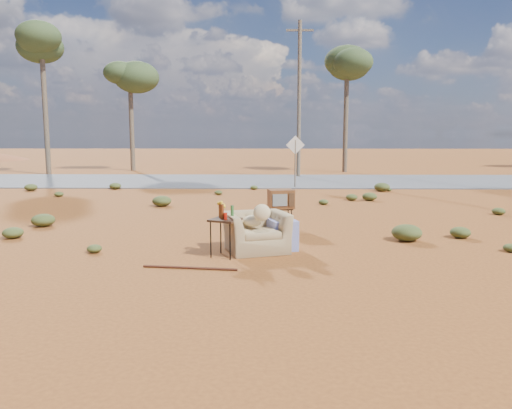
{
  "coord_description": "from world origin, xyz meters",
  "views": [
    {
      "loc": [
        0.24,
        -8.94,
        2.24
      ],
      "look_at": [
        0.05,
        1.26,
        0.8
      ],
      "focal_mm": 35.0,
      "sensor_mm": 36.0,
      "label": 1
    }
  ],
  "objects": [
    {
      "name": "eucalyptus_left",
      "position": [
        -12.0,
        19.0,
        6.92
      ],
      "size": [
        3.2,
        3.2,
        8.1
      ],
      "color": "brown",
      "rests_on": "ground"
    },
    {
      "name": "scrub_patch",
      "position": [
        -0.82,
        4.41,
        0.14
      ],
      "size": [
        17.49,
        8.07,
        0.33
      ],
      "color": "#464F22",
      "rests_on": "ground"
    },
    {
      "name": "road_sign",
      "position": [
        1.5,
        12.0,
        1.5
      ],
      "size": [
        0.78,
        0.06,
        2.19
      ],
      "color": "brown",
      "rests_on": "ground"
    },
    {
      "name": "eucalyptus_near_left",
      "position": [
        -8.0,
        22.0,
        5.45
      ],
      "size": [
        3.2,
        3.2,
        6.6
      ],
      "color": "brown",
      "rests_on": "ground"
    },
    {
      "name": "highway",
      "position": [
        0.0,
        15.0,
        0.02
      ],
      "size": [
        140.0,
        7.0,
        0.04
      ],
      "primitive_type": "cube",
      "color": "#565659",
      "rests_on": "ground"
    },
    {
      "name": "tv_unit",
      "position": [
        0.62,
        2.89,
        0.69
      ],
      "size": [
        0.66,
        0.57,
        0.93
      ],
      "rotation": [
        0.0,
        0.0,
        0.2
      ],
      "color": "black",
      "rests_on": "ground"
    },
    {
      "name": "eucalyptus_center",
      "position": [
        5.0,
        21.0,
        6.43
      ],
      "size": [
        3.2,
        3.2,
        7.6
      ],
      "color": "brown",
      "rests_on": "ground"
    },
    {
      "name": "utility_pole_center",
      "position": [
        2.0,
        17.5,
        4.15
      ],
      "size": [
        1.4,
        0.2,
        8.0
      ],
      "color": "brown",
      "rests_on": "ground"
    },
    {
      "name": "ground",
      "position": [
        0.0,
        0.0,
        0.0
      ],
      "size": [
        140.0,
        140.0,
        0.0
      ],
      "primitive_type": "plane",
      "color": "brown",
      "rests_on": "ground"
    },
    {
      "name": "rusty_bar",
      "position": [
        -1.02,
        -0.84,
        0.02
      ],
      "size": [
        1.62,
        0.25,
        0.04
      ],
      "primitive_type": "cylinder",
      "rotation": [
        0.0,
        1.57,
        -0.13
      ],
      "color": "#4F2415",
      "rests_on": "ground"
    },
    {
      "name": "side_table",
      "position": [
        -0.51,
        0.08,
        0.73
      ],
      "size": [
        0.64,
        0.64,
        0.99
      ],
      "rotation": [
        0.0,
        0.0,
        -0.39
      ],
      "color": "#322012",
      "rests_on": "ground"
    },
    {
      "name": "armchair",
      "position": [
        0.16,
        0.52,
        0.47
      ],
      "size": [
        1.49,
        1.23,
        1.01
      ],
      "rotation": [
        0.0,
        0.0,
        0.31
      ],
      "color": "#947A51",
      "rests_on": "ground"
    }
  ]
}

